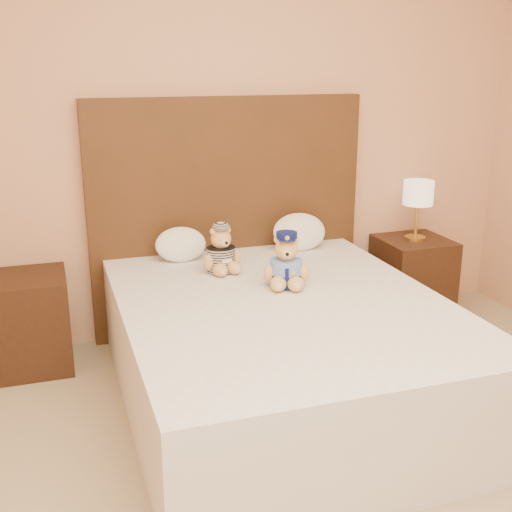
% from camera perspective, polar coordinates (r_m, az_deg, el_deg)
% --- Properties ---
extents(room_walls, '(4.04, 4.52, 2.72)m').
position_cam_1_polar(room_walls, '(2.35, 9.62, 19.23)').
color(room_walls, tan).
rests_on(room_walls, ground).
extents(bed, '(1.60, 2.00, 0.55)m').
position_cam_1_polar(bed, '(3.34, 2.38, -8.37)').
color(bed, white).
rests_on(bed, ground).
extents(headboard, '(1.75, 0.08, 1.50)m').
position_cam_1_polar(headboard, '(4.10, -2.51, 3.48)').
color(headboard, '#462715').
rests_on(headboard, ground).
extents(nightstand_left, '(0.45, 0.45, 0.55)m').
position_cam_1_polar(nightstand_left, '(3.90, -19.57, -5.58)').
color(nightstand_left, '#331B10').
rests_on(nightstand_left, ground).
extents(nightstand_right, '(0.45, 0.45, 0.55)m').
position_cam_1_polar(nightstand_right, '(4.54, 13.69, -1.89)').
color(nightstand_right, '#331B10').
rests_on(nightstand_right, ground).
extents(lamp, '(0.20, 0.20, 0.40)m').
position_cam_1_polar(lamp, '(4.39, 14.21, 5.21)').
color(lamp, gold).
rests_on(lamp, nightstand_right).
extents(teddy_police, '(0.32, 0.31, 0.29)m').
position_cam_1_polar(teddy_police, '(3.39, 2.71, -0.33)').
color(teddy_police, tan).
rests_on(teddy_police, bed).
extents(teddy_prisoner, '(0.27, 0.26, 0.27)m').
position_cam_1_polar(teddy_prisoner, '(3.64, -3.12, 0.63)').
color(teddy_prisoner, tan).
rests_on(teddy_prisoner, bed).
extents(pillow_left, '(0.31, 0.20, 0.22)m').
position_cam_1_polar(pillow_left, '(3.87, -6.72, 1.17)').
color(pillow_left, white).
rests_on(pillow_left, bed).
extents(pillow_right, '(0.35, 0.23, 0.25)m').
position_cam_1_polar(pillow_right, '(4.08, 3.88, 2.30)').
color(pillow_right, white).
rests_on(pillow_right, bed).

